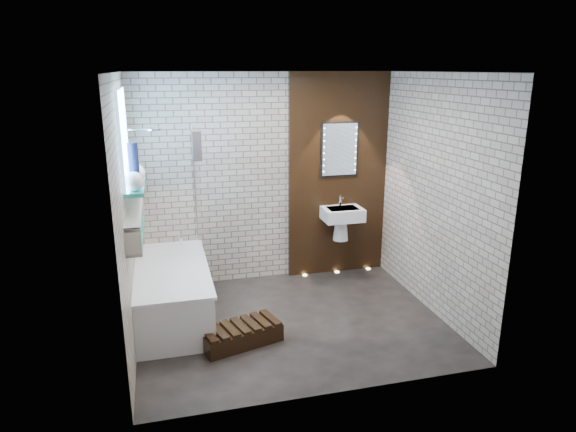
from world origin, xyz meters
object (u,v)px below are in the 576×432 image
object	(u,v)px
bathtub	(172,292)
led_mirror	(340,149)
bath_screen	(197,193)
walnut_step	(241,335)
washbasin	(342,218)

from	to	relation	value
bathtub	led_mirror	world-z (taller)	led_mirror
bath_screen	walnut_step	world-z (taller)	bath_screen
bathtub	bath_screen	bearing A→B (deg)	51.10
bath_screen	washbasin	bearing A→B (deg)	5.78
led_mirror	bathtub	bearing A→B (deg)	-160.22
bathtub	bath_screen	size ratio (longest dim) A/B	1.24
bathtub	led_mirror	bearing A→B (deg)	19.78
bath_screen	led_mirror	size ratio (longest dim) A/B	2.00
washbasin	walnut_step	world-z (taller)	washbasin
washbasin	walnut_step	xyz separation A→B (m)	(-1.55, -1.37, -0.70)
bath_screen	led_mirror	distance (m)	1.89
bathtub	washbasin	xyz separation A→B (m)	(2.17, 0.62, 0.50)
bath_screen	washbasin	distance (m)	1.89
bath_screen	walnut_step	size ratio (longest dim) A/B	1.78
bath_screen	led_mirror	xyz separation A→B (m)	(1.82, 0.34, 0.37)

